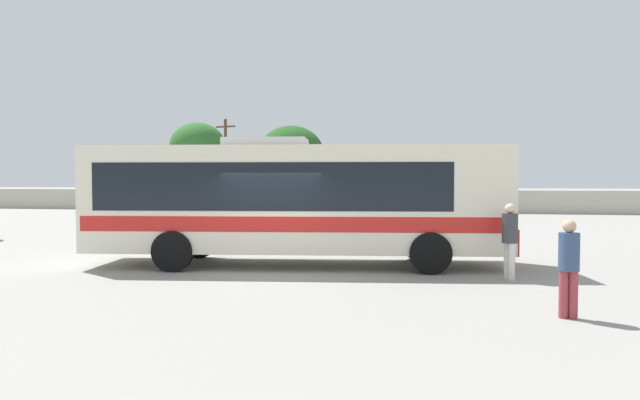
{
  "coord_description": "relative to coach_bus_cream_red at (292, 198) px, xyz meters",
  "views": [
    {
      "loc": [
        3.58,
        -13.21,
        2.3
      ],
      "look_at": [
        0.54,
        3.65,
        1.69
      ],
      "focal_mm": 30.34,
      "sensor_mm": 36.0,
      "label": 1
    }
  ],
  "objects": [
    {
      "name": "parked_car_third_red",
      "position": [
        3.3,
        21.71,
        -1.03
      ],
      "size": [
        4.61,
        2.24,
        1.55
      ],
      "color": "red",
      "rests_on": "ground_plane"
    },
    {
      "name": "roadside_tree_midleft",
      "position": [
        -7.23,
        30.44,
        2.76
      ],
      "size": [
        5.6,
        5.6,
        6.99
      ],
      "color": "brown",
      "rests_on": "ground_plane"
    },
    {
      "name": "parked_car_leftmost_silver",
      "position": [
        -8.88,
        21.77,
        -1.07
      ],
      "size": [
        4.72,
        2.26,
        1.45
      ],
      "color": "#B7BABF",
      "rests_on": "ground_plane"
    },
    {
      "name": "roadside_tree_midright",
      "position": [
        3.91,
        31.57,
        1.97
      ],
      "size": [
        3.24,
        3.24,
        5.22
      ],
      "color": "brown",
      "rests_on": "ground_plane"
    },
    {
      "name": "parked_car_second_silver",
      "position": [
        -2.93,
        22.4,
        -1.05
      ],
      "size": [
        4.61,
        2.25,
        1.5
      ],
      "color": "#B7BABF",
      "rests_on": "ground_plane"
    },
    {
      "name": "roadside_tree_left",
      "position": [
        -15.74,
        30.74,
        3.51
      ],
      "size": [
        4.87,
        4.87,
        7.44
      ],
      "color": "brown",
      "rests_on": "ground_plane"
    },
    {
      "name": "passenger_waiting_on_apron",
      "position": [
        5.85,
        -4.76,
        -0.91
      ],
      "size": [
        0.34,
        0.34,
        1.65
      ],
      "color": "#99383D",
      "rests_on": "ground_plane"
    },
    {
      "name": "perimeter_wall",
      "position": [
        -0.23,
        25.56,
        -1.03
      ],
      "size": [
        80.0,
        0.3,
        1.63
      ],
      "primitive_type": "cube",
      "color": "#B2AD9E",
      "rests_on": "ground_plane"
    },
    {
      "name": "coach_bus_cream_red",
      "position": [
        0.0,
        0.0,
        0.0
      ],
      "size": [
        11.34,
        3.87,
        3.45
      ],
      "color": "silver",
      "rests_on": "ground_plane"
    },
    {
      "name": "utility_pole_near",
      "position": [
        -11.95,
        27.4,
        1.97
      ],
      "size": [
        1.78,
        0.55,
        7.28
      ],
      "color": "#4C3823",
      "rests_on": "ground_plane"
    },
    {
      "name": "ground_plane",
      "position": [
        -0.23,
        8.89,
        -1.84
      ],
      "size": [
        300.0,
        300.0,
        0.0
      ],
      "primitive_type": "plane",
      "color": "gray"
    },
    {
      "name": "attendant_by_bus_door",
      "position": [
        5.47,
        -1.26,
        -0.84
      ],
      "size": [
        0.47,
        0.47,
        1.78
      ],
      "color": "silver",
      "rests_on": "ground_plane"
    }
  ]
}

